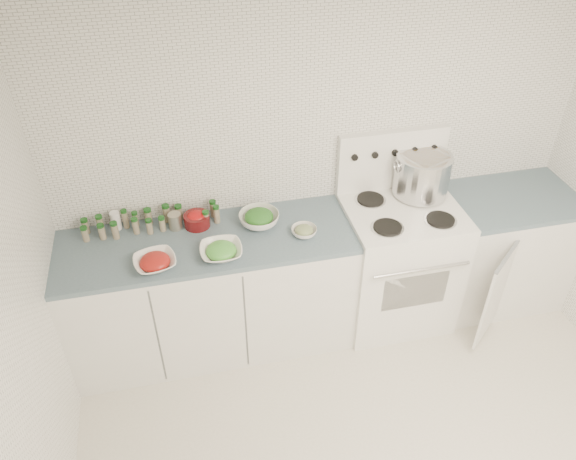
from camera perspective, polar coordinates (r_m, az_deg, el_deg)
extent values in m
cube|color=white|center=(3.71, 3.49, 8.01)|extent=(3.50, 0.02, 2.50)
cube|color=white|center=(1.92, 17.95, 18.74)|extent=(3.50, 3.00, 0.02)
cube|color=white|center=(3.83, -7.69, -6.50)|extent=(1.85, 0.62, 0.86)
cube|color=#455B68|center=(3.53, -8.29, -1.25)|extent=(1.85, 0.62, 0.03)
cube|color=white|center=(4.05, 10.92, -3.44)|extent=(0.76, 0.65, 0.92)
cube|color=black|center=(3.82, 12.75, -6.03)|extent=(0.45, 0.01, 0.28)
cylinder|color=silver|center=(3.65, 13.46, -3.95)|extent=(0.65, 0.02, 0.02)
cube|color=white|center=(3.77, 11.73, 1.91)|extent=(0.76, 0.65, 0.01)
cube|color=white|center=(3.88, 10.49, 7.06)|extent=(0.76, 0.06, 0.43)
cylinder|color=silver|center=(3.58, 10.07, 0.23)|extent=(0.21, 0.21, 0.01)
cylinder|color=black|center=(3.58, 10.08, 0.30)|extent=(0.18, 0.18, 0.01)
cylinder|color=silver|center=(3.72, 15.23, 0.97)|extent=(0.21, 0.21, 0.01)
cylinder|color=black|center=(3.72, 15.24, 1.05)|extent=(0.18, 0.18, 0.01)
cylinder|color=silver|center=(3.82, 8.37, 3.07)|extent=(0.21, 0.21, 0.01)
cylinder|color=black|center=(3.82, 8.37, 3.14)|extent=(0.18, 0.18, 0.01)
cylinder|color=silver|center=(3.95, 13.28, 3.68)|extent=(0.21, 0.21, 0.01)
cylinder|color=black|center=(3.95, 13.29, 3.75)|extent=(0.18, 0.18, 0.01)
cylinder|color=black|center=(3.72, 6.78, 7.35)|extent=(0.04, 0.02, 0.04)
cylinder|color=black|center=(3.76, 8.82, 7.55)|extent=(0.04, 0.02, 0.04)
cylinder|color=black|center=(3.81, 10.81, 7.74)|extent=(0.04, 0.02, 0.04)
cylinder|color=black|center=(3.87, 12.74, 7.92)|extent=(0.04, 0.02, 0.04)
cylinder|color=black|center=(3.92, 14.63, 8.08)|extent=(0.04, 0.02, 0.04)
cube|color=white|center=(4.44, 20.70, -1.86)|extent=(0.89, 0.62, 0.86)
cube|color=#455B68|center=(4.18, 22.03, 2.91)|extent=(0.89, 0.62, 0.03)
cube|color=white|center=(4.03, 20.29, -6.34)|extent=(0.32, 0.27, 0.70)
cylinder|color=silver|center=(3.87, 13.44, 5.56)|extent=(0.37, 0.37, 0.28)
cylinder|color=orange|center=(3.81, 13.72, 7.17)|extent=(0.33, 0.33, 0.03)
torus|color=silver|center=(3.75, 10.98, 6.37)|extent=(0.01, 0.09, 0.09)
torus|color=silver|center=(3.91, 16.16, 6.87)|extent=(0.01, 0.09, 0.09)
imported|color=white|center=(3.37, -13.35, -3.24)|extent=(0.28, 0.28, 0.06)
ellipsoid|color=#A5230E|center=(3.36, -13.38, -3.08)|extent=(0.17, 0.17, 0.08)
imported|color=white|center=(3.38, -6.80, -2.19)|extent=(0.26, 0.26, 0.06)
ellipsoid|color=green|center=(3.37, -6.81, -2.02)|extent=(0.18, 0.18, 0.08)
imported|color=white|center=(3.60, -2.95, 1.12)|extent=(0.28, 0.28, 0.08)
ellipsoid|color=#1A5017|center=(3.59, -2.96, 1.40)|extent=(0.19, 0.19, 0.08)
imported|color=white|center=(3.52, 1.65, -0.16)|extent=(0.19, 0.19, 0.05)
ellipsoid|color=#355321|center=(3.51, 1.65, 0.01)|extent=(0.12, 0.12, 0.05)
cylinder|color=#500D10|center=(3.63, -9.23, 0.98)|extent=(0.17, 0.17, 0.08)
ellipsoid|color=red|center=(3.61, -9.28, 1.38)|extent=(0.12, 0.12, 0.06)
cylinder|color=white|center=(3.71, -17.09, 0.93)|extent=(0.07, 0.07, 0.12)
cylinder|color=gray|center=(3.62, -11.41, 0.89)|extent=(0.09, 0.09, 0.11)
cylinder|color=gray|center=(3.74, -19.86, 0.28)|extent=(0.04, 0.04, 0.09)
cylinder|color=#144916|center=(3.71, -20.03, 0.93)|extent=(0.04, 0.04, 0.02)
cylinder|color=gray|center=(3.72, -18.51, 0.51)|extent=(0.04, 0.04, 0.10)
cylinder|color=#144916|center=(3.68, -18.69, 1.27)|extent=(0.04, 0.04, 0.02)
cylinder|color=gray|center=(3.70, -16.19, 0.99)|extent=(0.04, 0.04, 0.12)
cylinder|color=#144916|center=(3.66, -16.37, 1.85)|extent=(0.04, 0.04, 0.02)
cylinder|color=gray|center=(3.71, -15.22, 1.00)|extent=(0.04, 0.04, 0.09)
cylinder|color=#144916|center=(3.68, -15.35, 1.65)|extent=(0.04, 0.04, 0.02)
cylinder|color=gray|center=(3.71, -13.98, 1.25)|extent=(0.05, 0.05, 0.10)
cylinder|color=#144916|center=(3.67, -14.11, 1.97)|extent=(0.05, 0.05, 0.02)
cylinder|color=gray|center=(3.69, -12.22, 1.56)|extent=(0.05, 0.05, 0.11)
cylinder|color=#144916|center=(3.66, -12.34, 2.37)|extent=(0.05, 0.05, 0.02)
cylinder|color=gray|center=(3.70, -11.01, 1.67)|extent=(0.05, 0.05, 0.09)
cylinder|color=#144916|center=(3.67, -11.11, 2.36)|extent=(0.05, 0.05, 0.02)
cylinder|color=gray|center=(3.69, -7.60, 2.07)|extent=(0.04, 0.04, 0.10)
cylinder|color=#144916|center=(3.66, -7.68, 2.84)|extent=(0.04, 0.04, 0.02)
cylinder|color=gray|center=(3.68, -19.90, -0.48)|extent=(0.04, 0.04, 0.09)
cylinder|color=#144916|center=(3.65, -20.07, 0.18)|extent=(0.04, 0.04, 0.02)
cylinder|color=gray|center=(3.66, -18.37, -0.26)|extent=(0.04, 0.04, 0.09)
cylinder|color=#144916|center=(3.63, -18.53, 0.42)|extent=(0.04, 0.04, 0.02)
cylinder|color=gray|center=(3.63, -17.14, -0.14)|extent=(0.04, 0.04, 0.10)
cylinder|color=#144916|center=(3.60, -17.31, 0.62)|extent=(0.04, 0.04, 0.02)
cylinder|color=gray|center=(3.64, -15.21, 0.31)|extent=(0.04, 0.04, 0.10)
cylinder|color=#144916|center=(3.61, -15.36, 1.04)|extent=(0.04, 0.04, 0.02)
cylinder|color=gray|center=(3.62, -13.88, 0.25)|extent=(0.04, 0.04, 0.09)
cylinder|color=#144916|center=(3.59, -14.01, 0.93)|extent=(0.04, 0.04, 0.02)
cylinder|color=gray|center=(3.63, -12.64, 0.51)|extent=(0.04, 0.04, 0.09)
cylinder|color=#144916|center=(3.59, -12.75, 1.19)|extent=(0.04, 0.04, 0.02)
cylinder|color=gray|center=(3.61, -8.30, 1.03)|extent=(0.04, 0.04, 0.10)
cylinder|color=#144916|center=(3.58, -8.38, 1.77)|extent=(0.04, 0.04, 0.02)
cylinder|color=gray|center=(3.63, -7.25, 1.49)|extent=(0.04, 0.04, 0.11)
cylinder|color=#144916|center=(3.59, -7.33, 2.31)|extent=(0.04, 0.04, 0.02)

